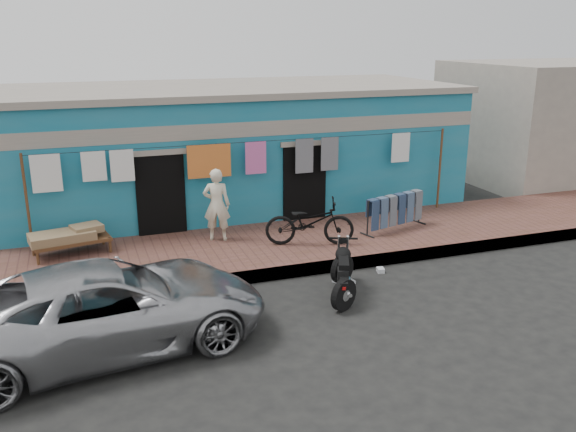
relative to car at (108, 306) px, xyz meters
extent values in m
plane|color=black|center=(3.69, 0.19, -0.70)|extent=(80.00, 80.00, 0.00)
cube|color=brown|center=(3.69, 3.19, -0.58)|extent=(28.00, 3.00, 0.25)
cube|color=gray|center=(3.69, 1.74, -0.58)|extent=(28.00, 0.10, 0.25)
cube|color=#146E8D|center=(3.69, 7.19, 0.90)|extent=(12.00, 5.00, 3.20)
cube|color=#9E9384|center=(3.69, 4.75, 1.85)|extent=(12.00, 0.14, 0.35)
cube|color=#9E9384|center=(3.69, 7.19, 2.58)|extent=(12.20, 5.20, 0.16)
cube|color=black|center=(1.49, 4.67, 0.35)|extent=(1.10, 0.10, 2.10)
cube|color=black|center=(4.99, 4.67, 0.35)|extent=(1.10, 0.10, 2.10)
cube|color=#9E9384|center=(14.69, 7.19, 1.20)|extent=(6.00, 5.00, 3.80)
cylinder|color=brown|center=(-1.31, 4.44, 0.60)|extent=(0.06, 0.06, 2.10)
cylinder|color=brown|center=(8.69, 4.44, 0.60)|extent=(0.06, 0.06, 2.10)
cylinder|color=black|center=(3.69, 4.44, 1.60)|extent=(10.00, 0.01, 0.01)
cube|color=silver|center=(-0.86, 4.44, 1.19)|extent=(0.60, 0.02, 0.81)
cube|color=silver|center=(0.09, 4.44, 1.28)|extent=(0.50, 0.02, 0.64)
cube|color=silver|center=(0.68, 4.44, 1.25)|extent=(0.50, 0.02, 0.70)
cube|color=#CC4C26|center=(2.59, 4.44, 1.22)|extent=(1.00, 0.02, 0.76)
cube|color=#CA5AA0|center=(3.69, 4.44, 1.22)|extent=(0.50, 0.02, 0.76)
cube|color=slate|center=(4.90, 4.44, 1.18)|extent=(0.45, 0.02, 0.83)
cube|color=slate|center=(5.56, 4.44, 1.19)|extent=(0.45, 0.02, 0.81)
cube|color=silver|center=(7.50, 4.44, 1.23)|extent=(0.50, 0.02, 0.74)
imported|color=#ACACB0|center=(0.00, 0.00, 0.00)|extent=(5.25, 2.95, 1.40)
imported|color=beige|center=(2.59, 3.80, 0.36)|extent=(0.68, 0.56, 1.63)
imported|color=black|center=(4.42, 2.82, 0.17)|extent=(2.03, 1.25, 1.24)
cube|color=silver|center=(4.37, 1.25, -0.67)|extent=(0.20, 0.20, 0.07)
cube|color=silver|center=(5.42, 1.39, -0.66)|extent=(0.17, 0.21, 0.09)
cube|color=silver|center=(4.59, 1.07, -0.67)|extent=(0.17, 0.19, 0.07)
camera|label=1|loc=(-0.22, -8.94, 4.02)|focal=38.00mm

